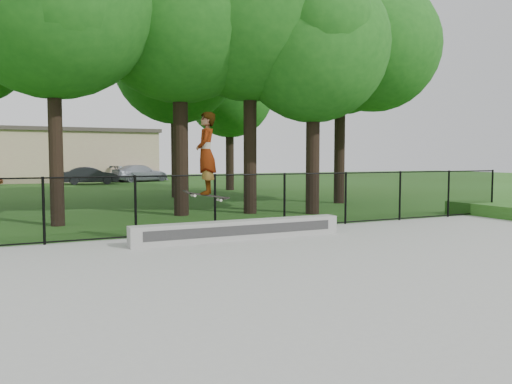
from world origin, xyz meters
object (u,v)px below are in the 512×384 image
grind_ledge (240,230)px  skater_airborne (206,154)px  car_c (140,173)px  car_b (91,176)px

grind_ledge → skater_airborne: skater_airborne is taller
car_c → skater_airborne: size_ratio=2.20×
car_b → grind_ledge: bearing=-177.6°
skater_airborne → car_b: bearing=88.1°
car_b → car_c: 4.88m
car_b → skater_airborne: size_ratio=1.79×
grind_ledge → skater_airborne: (-0.92, -0.28, 1.76)m
grind_ledge → car_b: 27.50m
skater_airborne → grind_ledge: bearing=17.0°
grind_ledge → skater_airborne: 2.01m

